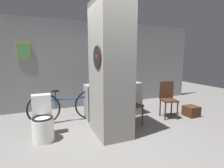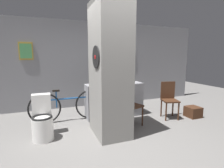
{
  "view_description": "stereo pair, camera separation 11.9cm",
  "coord_description": "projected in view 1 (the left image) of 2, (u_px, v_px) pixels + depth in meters",
  "views": [
    {
      "loc": [
        -1.24,
        -2.69,
        1.57
      ],
      "look_at": [
        0.24,
        0.86,
        0.95
      ],
      "focal_mm": 28.0,
      "sensor_mm": 36.0,
      "label": 1
    },
    {
      "loc": [
        -1.12,
        -2.73,
        1.57
      ],
      "look_at": [
        0.24,
        0.86,
        0.95
      ],
      "focal_mm": 28.0,
      "sensor_mm": 36.0,
      "label": 2
    }
  ],
  "objects": [
    {
      "name": "bicycle",
      "position": [
        68.0,
        106.0,
        4.18
      ],
      "size": [
        1.81,
        0.42,
        0.79
      ],
      "color": "black",
      "rests_on": "ground_plane"
    },
    {
      "name": "pillar_center",
      "position": [
        110.0,
        70.0,
        3.4
      ],
      "size": [
        0.66,
        0.92,
        2.6
      ],
      "color": "gray",
      "rests_on": "ground_plane"
    },
    {
      "name": "counter_shelf",
      "position": [
        114.0,
        100.0,
        4.56
      ],
      "size": [
        1.49,
        0.44,
        0.87
      ],
      "color": "gray",
      "rests_on": "ground_plane"
    },
    {
      "name": "bottle_tall",
      "position": [
        120.0,
        79.0,
        4.49
      ],
      "size": [
        0.07,
        0.07,
        0.29
      ],
      "color": "#267233",
      "rests_on": "counter_shelf"
    },
    {
      "name": "ground_plane",
      "position": [
        118.0,
        143.0,
        3.17
      ],
      "size": [
        14.0,
        14.0,
        0.0
      ],
      "primitive_type": "plane",
      "color": "slate"
    },
    {
      "name": "wall_back",
      "position": [
        83.0,
        65.0,
        5.36
      ],
      "size": [
        8.0,
        0.09,
        2.6
      ],
      "color": "gray",
      "rests_on": "ground_plane"
    },
    {
      "name": "floor_crate",
      "position": [
        191.0,
        111.0,
        4.59
      ],
      "size": [
        0.34,
        0.34,
        0.27
      ],
      "color": "#422616",
      "rests_on": "ground_plane"
    },
    {
      "name": "bottle_short",
      "position": [
        123.0,
        80.0,
        4.58
      ],
      "size": [
        0.06,
        0.06,
        0.24
      ],
      "color": "olive",
      "rests_on": "counter_shelf"
    },
    {
      "name": "chair_near_pillar",
      "position": [
        131.0,
        103.0,
        3.98
      ],
      "size": [
        0.47,
        0.47,
        0.92
      ],
      "rotation": [
        0.0,
        0.0,
        0.33
      ],
      "color": "#422616",
      "rests_on": "ground_plane"
    },
    {
      "name": "toilet",
      "position": [
        43.0,
        122.0,
        3.28
      ],
      "size": [
        0.39,
        0.55,
        0.83
      ],
      "color": "white",
      "rests_on": "ground_plane"
    },
    {
      "name": "chair_by_doorway",
      "position": [
        168.0,
        98.0,
        4.48
      ],
      "size": [
        0.45,
        0.45,
        0.92
      ],
      "rotation": [
        0.0,
        0.0,
        -0.26
      ],
      "color": "#422616",
      "rests_on": "ground_plane"
    }
  ]
}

